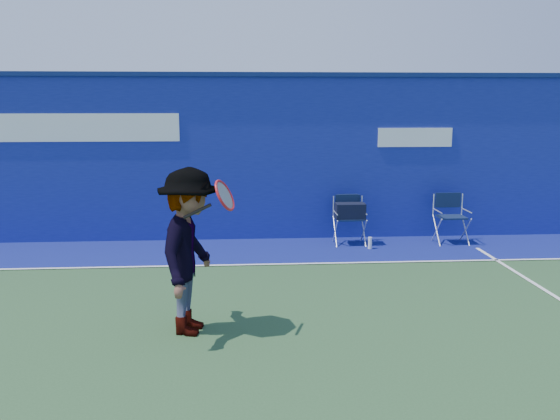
{
  "coord_description": "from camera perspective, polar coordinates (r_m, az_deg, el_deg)",
  "views": [
    {
      "loc": [
        0.33,
        -5.89,
        2.57
      ],
      "look_at": [
        0.91,
        2.6,
        1.0
      ],
      "focal_mm": 38.0,
      "sensor_mm": 36.0,
      "label": 1
    }
  ],
  "objects": [
    {
      "name": "water_bottle",
      "position": [
        10.54,
        8.66,
        -3.17
      ],
      "size": [
        0.07,
        0.07,
        0.22
      ],
      "primitive_type": "cylinder",
      "color": "white",
      "rests_on": "ground"
    },
    {
      "name": "directors_chair_right",
      "position": [
        11.26,
        16.12,
        -1.68
      ],
      "size": [
        0.54,
        0.48,
        0.9
      ],
      "color": "silver",
      "rests_on": "ground"
    },
    {
      "name": "out_of_bounds_strip",
      "position": [
        10.32,
        -5.65,
        -3.99
      ],
      "size": [
        24.0,
        1.8,
        0.01
      ],
      "primitive_type": "cube",
      "color": "navy",
      "rests_on": "ground"
    },
    {
      "name": "tennis_player",
      "position": [
        6.64,
        -8.68,
        -3.95
      ],
      "size": [
        1.0,
        1.32,
        1.86
      ],
      "color": "#EA4738",
      "rests_on": "ground"
    },
    {
      "name": "ground",
      "position": [
        6.44,
        -6.72,
        -13.17
      ],
      "size": [
        80.0,
        80.0,
        0.0
      ],
      "primitive_type": "plane",
      "color": "#2A4B28",
      "rests_on": "ground"
    },
    {
      "name": "stadium_wall",
      "position": [
        11.14,
        -5.65,
        5.16
      ],
      "size": [
        24.0,
        0.5,
        3.08
      ],
      "color": "navy",
      "rests_on": "ground"
    },
    {
      "name": "court_lines",
      "position": [
        6.98,
        -6.48,
        -11.11
      ],
      "size": [
        24.0,
        12.0,
        0.01
      ],
      "color": "white",
      "rests_on": "out_of_bounds_strip"
    },
    {
      "name": "directors_chair_left",
      "position": [
        10.79,
        6.71,
        -1.34
      ],
      "size": [
        0.52,
        0.49,
        0.89
      ],
      "color": "silver",
      "rests_on": "ground"
    }
  ]
}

